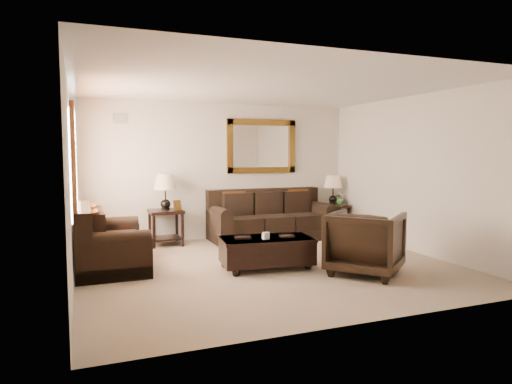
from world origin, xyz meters
name	(u,v)px	position (x,y,z in m)	size (l,w,h in m)	color
room	(268,178)	(0.00, 0.00, 1.35)	(5.51, 5.01, 2.71)	gray
window	(74,164)	(-2.70, 0.90, 1.55)	(0.07, 1.96, 1.66)	white
mirror	(262,146)	(0.90, 2.47, 1.85)	(1.50, 0.06, 1.10)	#44290D
air_vent	(120,118)	(-1.90, 2.48, 2.35)	(0.25, 0.02, 0.18)	#999999
sofa	(270,221)	(0.90, 2.03, 0.36)	(2.40, 1.04, 0.98)	black
loveseat	(106,245)	(-2.29, 0.74, 0.35)	(1.00, 1.68, 0.94)	black
end_table_left	(166,199)	(-1.15, 2.16, 0.87)	(0.60, 0.60, 1.33)	black
end_table_right	(333,195)	(2.43, 2.18, 0.81)	(0.56, 0.56, 1.24)	black
coffee_table	(266,249)	(-0.07, -0.10, 0.29)	(1.44, 0.89, 0.58)	black
armchair	(365,240)	(1.12, -0.90, 0.49)	(0.96, 0.90, 0.99)	black
potted_plant	(340,200)	(2.55, 2.08, 0.72)	(0.24, 0.27, 0.21)	#295A1E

